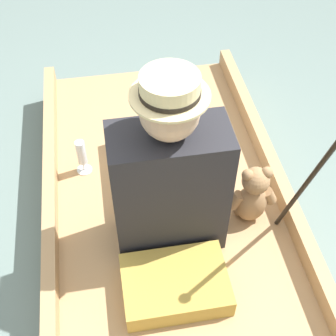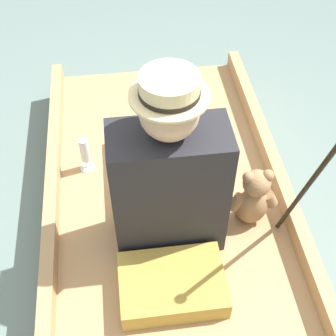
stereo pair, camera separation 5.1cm
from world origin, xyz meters
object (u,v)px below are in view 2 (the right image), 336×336
(seated_person, at_px, (167,174))
(walking_cane, at_px, (311,182))
(teddy_bear, at_px, (253,198))
(wine_glass, at_px, (85,152))

(seated_person, distance_m, walking_cane, 0.60)
(teddy_bear, xyz_separation_m, walking_cane, (0.12, -0.20, 0.33))
(walking_cane, bearing_deg, wine_glass, 144.25)
(seated_person, height_order, teddy_bear, seated_person)
(walking_cane, bearing_deg, teddy_bear, 121.16)
(teddy_bear, bearing_deg, seated_person, 172.54)
(wine_glass, xyz_separation_m, walking_cane, (0.89, -0.64, 0.37))
(seated_person, xyz_separation_m, wine_glass, (-0.37, 0.38, -0.21))
(teddy_bear, xyz_separation_m, wine_glass, (-0.77, 0.44, -0.04))
(wine_glass, distance_m, walking_cane, 1.16)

